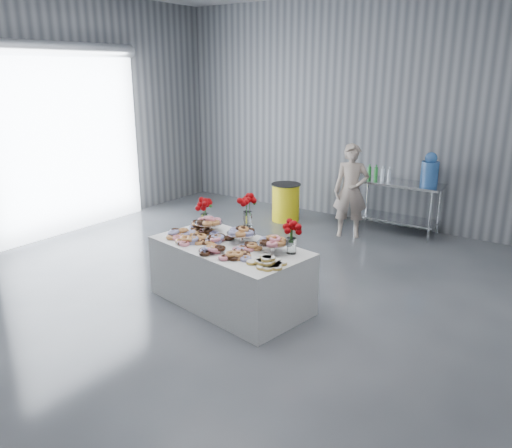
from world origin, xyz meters
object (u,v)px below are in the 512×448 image
at_px(water_jug, 430,171).
at_px(trash_barrel, 286,202).
at_px(person, 351,191).
at_px(prep_table, 397,198).
at_px(display_table, 230,274).

distance_m(water_jug, trash_barrel, 2.62).
height_order(person, trash_barrel, person).
distance_m(prep_table, trash_barrel, 2.03).
distance_m(prep_table, person, 0.89).
bearing_deg(trash_barrel, water_jug, 11.35).
bearing_deg(person, prep_table, 25.44).
bearing_deg(prep_table, water_jug, -0.00).
bearing_deg(water_jug, trash_barrel, -168.65).
distance_m(display_table, trash_barrel, 3.62).
relative_size(prep_table, person, 0.95).
relative_size(water_jug, trash_barrel, 0.78).
bearing_deg(display_table, person, 88.82).
distance_m(display_table, person, 3.24).
relative_size(water_jug, person, 0.35).
bearing_deg(display_table, prep_table, 80.52).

